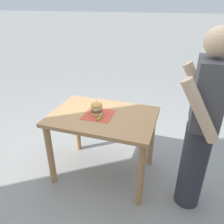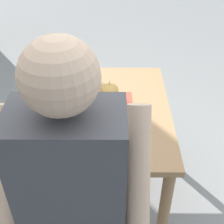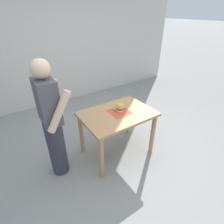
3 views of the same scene
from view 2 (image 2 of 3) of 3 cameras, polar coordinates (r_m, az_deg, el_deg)
name	(u,v)px [view 2 (image 2 of 3)]	position (r m, az deg, el deg)	size (l,w,h in m)	color
ground_plane	(112,185)	(2.58, 0.01, -13.29)	(80.00, 80.00, 0.00)	gray
patio_table	(112,125)	(2.13, 0.01, -2.35)	(0.76, 1.10, 0.77)	tan
serving_paper	(110,105)	(2.08, -0.31, 1.34)	(0.30, 0.30, 0.00)	#D64C38
sandwich	(109,94)	(2.05, -0.46, 3.25)	(0.13, 0.13, 0.18)	gold
pickle_spear	(97,107)	(2.04, -2.79, 0.97)	(0.02, 0.02, 0.10)	#8EA83D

